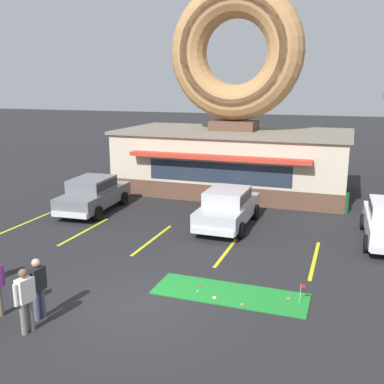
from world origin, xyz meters
TOP-DOWN VIEW (x-y plane):
  - ground_plane at (0.00, 0.00)m, footprint 160.00×160.00m
  - donut_shop_building at (-1.02, 13.94)m, footprint 12.30×6.75m
  - putting_mat at (2.13, 1.54)m, footprint 4.35×1.45m
  - mini_donut_near_left at (1.81, 1.11)m, footprint 0.13×0.13m
  - mini_donut_near_right at (3.74, 1.73)m, footprint 0.13×0.13m
  - mini_donut_mid_left at (1.18, 1.68)m, footprint 0.13×0.13m
  - mini_donut_mid_centre at (2.62, 0.98)m, footprint 0.13×0.13m
  - golf_ball at (1.24, 1.32)m, footprint 0.04×0.04m
  - putting_flag_pin at (4.09, 1.61)m, footprint 0.13×0.01m
  - car_silver at (0.41, 7.60)m, footprint 1.99×4.56m
  - car_grey at (-6.07, 7.74)m, footprint 2.19×4.66m
  - pedestrian_hooded_kid at (-2.05, -1.36)m, footprint 0.29×0.59m
  - pedestrian_clipboard_woman at (-1.91, -2.00)m, footprint 0.32×0.58m
  - trash_bin at (4.87, 11.31)m, footprint 0.57×0.57m
  - parking_stripe_far_left at (-7.84, 5.00)m, footprint 0.12×3.60m
  - parking_stripe_left at (-4.84, 5.00)m, footprint 0.12×3.60m
  - parking_stripe_mid_left at (-1.84, 5.00)m, footprint 0.12×3.60m
  - parking_stripe_centre at (1.16, 5.00)m, footprint 0.12×3.60m
  - parking_stripe_mid_right at (4.16, 5.00)m, footprint 0.12×3.60m

SIDE VIEW (x-z plane):
  - ground_plane at x=0.00m, z-range 0.00..0.00m
  - parking_stripe_far_left at x=-7.84m, z-range 0.00..0.01m
  - parking_stripe_left at x=-4.84m, z-range 0.00..0.01m
  - parking_stripe_mid_left at x=-1.84m, z-range 0.00..0.01m
  - parking_stripe_centre at x=1.16m, z-range 0.00..0.01m
  - parking_stripe_mid_right at x=4.16m, z-range 0.00..0.01m
  - putting_mat at x=2.13m, z-range 0.00..0.03m
  - mini_donut_near_left at x=1.81m, z-range 0.03..0.07m
  - mini_donut_near_right at x=3.74m, z-range 0.03..0.07m
  - mini_donut_mid_left at x=1.18m, z-range 0.03..0.07m
  - mini_donut_mid_centre at x=2.62m, z-range 0.03..0.07m
  - golf_ball at x=1.24m, z-range 0.03..0.07m
  - putting_flag_pin at x=4.09m, z-range 0.16..0.71m
  - trash_bin at x=4.87m, z-range 0.01..0.99m
  - car_silver at x=0.41m, z-range 0.07..1.67m
  - car_grey at x=-6.07m, z-range 0.07..1.67m
  - pedestrian_hooded_kid at x=-2.05m, z-range 0.08..1.69m
  - pedestrian_clipboard_woman at x=-1.91m, z-range 0.08..1.70m
  - donut_shop_building at x=-1.02m, z-range -1.74..9.22m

